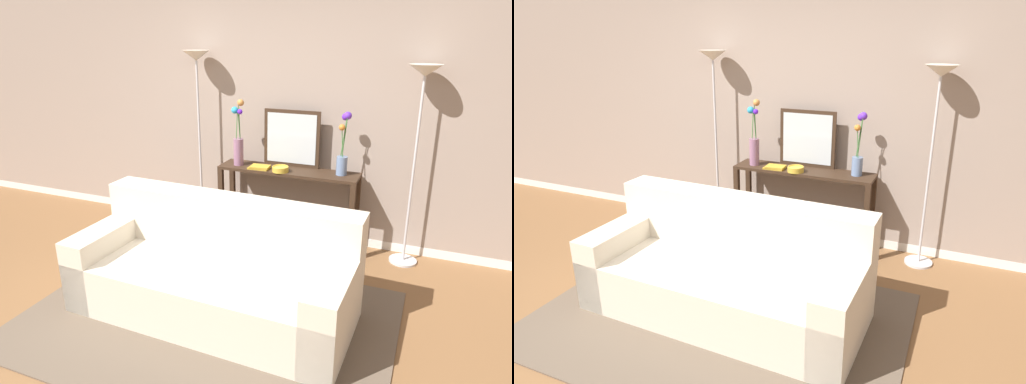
{
  "view_description": "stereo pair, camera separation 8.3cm",
  "coord_description": "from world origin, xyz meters",
  "views": [
    {
      "loc": [
        1.65,
        -2.23,
        2.1
      ],
      "look_at": [
        0.26,
        1.18,
        0.8
      ],
      "focal_mm": 31.73,
      "sensor_mm": 36.0,
      "label": 1
    },
    {
      "loc": [
        1.72,
        -2.2,
        2.1
      ],
      "look_at": [
        0.26,
        1.18,
        0.8
      ],
      "focal_mm": 31.73,
      "sensor_mm": 36.0,
      "label": 2
    }
  ],
  "objects": [
    {
      "name": "floor_lamp_right",
      "position": [
        1.49,
        1.94,
        1.46
      ],
      "size": [
        0.28,
        0.28,
        1.85
      ],
      "color": "silver",
      "rests_on": "ground"
    },
    {
      "name": "vase_tall_flowers",
      "position": [
        -0.21,
        1.86,
        1.06
      ],
      "size": [
        0.14,
        0.1,
        0.67
      ],
      "color": "gray",
      "rests_on": "console_table"
    },
    {
      "name": "ground_plane",
      "position": [
        0.0,
        0.0,
        -0.01
      ],
      "size": [
        16.0,
        16.0,
        0.02
      ],
      "primitive_type": "cube",
      "color": "brown"
    },
    {
      "name": "area_rug",
      "position": [
        0.18,
        0.37,
        0.01
      ],
      "size": [
        2.79,
        1.94,
        0.01
      ],
      "color": "brown",
      "rests_on": "ground"
    },
    {
      "name": "back_wall",
      "position": [
        0.0,
        2.2,
        1.42
      ],
      "size": [
        12.0,
        0.15,
        2.84
      ],
      "color": "white",
      "rests_on": "ground"
    },
    {
      "name": "book_row_under_console",
      "position": [
        -0.14,
        1.89,
        0.06
      ],
      "size": [
        0.26,
        0.18,
        0.13
      ],
      "color": "#6B3360",
      "rests_on": "ground"
    },
    {
      "name": "wall_mirror",
      "position": [
        0.3,
        2.02,
        1.1
      ],
      "size": [
        0.58,
        0.02,
        0.57
      ],
      "color": "#382619",
      "rests_on": "console_table"
    },
    {
      "name": "book_stack",
      "position": [
        0.04,
        1.81,
        0.83
      ],
      "size": [
        0.21,
        0.15,
        0.03
      ],
      "color": "gold",
      "rests_on": "console_table"
    },
    {
      "name": "console_table",
      "position": [
        0.32,
        1.89,
        0.56
      ],
      "size": [
        1.41,
        0.33,
        0.82
      ],
      "color": "#382619",
      "rests_on": "ground"
    },
    {
      "name": "couch",
      "position": [
        0.18,
        0.53,
        0.31
      ],
      "size": [
        2.19,
        0.95,
        0.88
      ],
      "color": "beige",
      "rests_on": "ground"
    },
    {
      "name": "fruit_bowl",
      "position": [
        0.27,
        1.79,
        0.84
      ],
      "size": [
        0.16,
        0.16,
        0.05
      ],
      "color": "gold",
      "rests_on": "console_table"
    },
    {
      "name": "floor_lamp_left",
      "position": [
        -0.7,
        1.94,
        1.52
      ],
      "size": [
        0.28,
        0.28,
        1.94
      ],
      "color": "silver",
      "rests_on": "ground"
    },
    {
      "name": "vase_short_flowers",
      "position": [
        0.85,
        1.92,
        1.06
      ],
      "size": [
        0.11,
        0.13,
        0.6
      ],
      "color": "#6B84AD",
      "rests_on": "console_table"
    }
  ]
}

